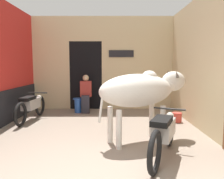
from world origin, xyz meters
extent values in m
cube|color=beige|center=(0.00, 5.28, 2.81)|extent=(4.88, 0.18, 0.85)
cube|color=beige|center=(-1.80, 5.28, 1.19)|extent=(1.28, 0.18, 2.38)
cube|color=beige|center=(1.21, 5.28, 1.19)|extent=(2.46, 0.18, 2.38)
cube|color=black|center=(-0.59, 5.64, 1.19)|extent=(1.13, 0.90, 2.38)
cube|color=black|center=(0.66, 5.17, 1.95)|extent=(0.86, 0.03, 0.24)
cube|color=beige|center=(2.53, 2.60, 1.62)|extent=(0.18, 5.19, 3.23)
ellipsoid|color=silver|center=(0.84, 1.81, 1.05)|extent=(1.77, 1.33, 0.66)
ellipsoid|color=silver|center=(1.09, 1.93, 1.32)|extent=(0.40, 0.38, 0.24)
cylinder|color=silver|center=(1.51, 2.13, 1.11)|extent=(0.53, 0.47, 0.43)
ellipsoid|color=silver|center=(1.66, 2.21, 1.21)|extent=(0.67, 0.57, 0.42)
cylinder|color=silver|center=(0.14, 1.47, 0.82)|extent=(0.14, 0.10, 0.66)
cylinder|color=silver|center=(1.21, 2.20, 0.37)|extent=(0.11, 0.11, 0.74)
cylinder|color=silver|center=(1.37, 1.86, 0.37)|extent=(0.11, 0.11, 0.74)
cylinder|color=silver|center=(0.30, 1.76, 0.37)|extent=(0.11, 0.11, 0.74)
cylinder|color=silver|center=(0.46, 1.42, 0.37)|extent=(0.11, 0.11, 0.74)
cone|color=#473D33|center=(1.56, 2.32, 1.37)|extent=(0.12, 0.15, 0.17)
cone|color=#473D33|center=(1.69, 2.05, 1.37)|extent=(0.12, 0.15, 0.17)
torus|color=black|center=(0.94, 0.47, 0.33)|extent=(0.34, 0.63, 0.65)
torus|color=black|center=(1.45, 1.59, 0.33)|extent=(0.34, 0.63, 0.65)
cube|color=#9E9993|center=(1.20, 1.03, 0.50)|extent=(0.54, 0.73, 0.28)
cube|color=black|center=(1.12, 0.86, 0.68)|extent=(0.46, 0.60, 0.09)
cylinder|color=black|center=(1.40, 1.47, 0.75)|extent=(0.54, 0.27, 0.03)
sphere|color=silver|center=(1.43, 1.55, 0.59)|extent=(0.15, 0.15, 0.15)
torus|color=black|center=(-1.99, 2.93, 0.31)|extent=(0.13, 0.62, 0.62)
torus|color=black|center=(-1.90, 4.16, 0.31)|extent=(0.13, 0.62, 0.62)
cube|color=#9E9993|center=(-1.94, 3.55, 0.47)|extent=(0.33, 0.70, 0.28)
cube|color=black|center=(-1.96, 3.36, 0.65)|extent=(0.30, 0.56, 0.09)
cylinder|color=black|center=(-1.91, 4.03, 0.72)|extent=(0.58, 0.08, 0.03)
sphere|color=silver|center=(-1.90, 4.12, 0.57)|extent=(0.15, 0.15, 0.15)
cube|color=#282833|center=(-0.52, 4.47, 0.24)|extent=(0.25, 0.14, 0.48)
cube|color=#282833|center=(-0.52, 4.56, 0.53)|extent=(0.25, 0.32, 0.11)
cube|color=maroon|center=(-0.52, 4.63, 0.78)|extent=(0.36, 0.20, 0.51)
sphere|color=tan|center=(-0.52, 4.63, 1.14)|extent=(0.20, 0.20, 0.20)
cylinder|color=#2856B2|center=(-0.79, 4.55, 0.22)|extent=(0.22, 0.22, 0.44)
cylinder|color=#2856B2|center=(-0.79, 4.55, 0.46)|extent=(0.31, 0.31, 0.04)
cylinder|color=#C63D33|center=(2.11, 3.36, 0.13)|extent=(0.26, 0.26, 0.26)
camera|label=1|loc=(0.33, -2.50, 1.55)|focal=35.00mm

